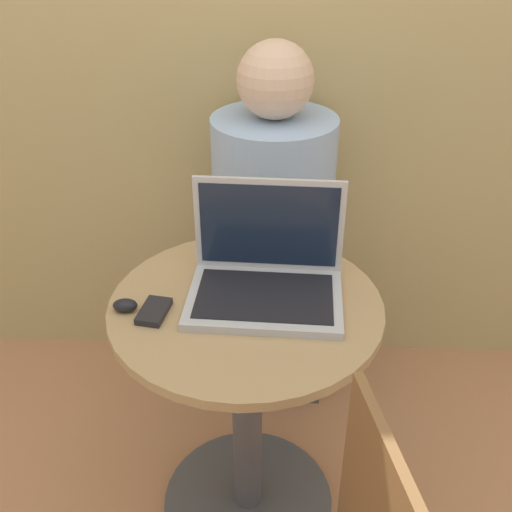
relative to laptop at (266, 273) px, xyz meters
name	(u,v)px	position (x,y,z in m)	size (l,w,h in m)	color
ground_plane	(248,501)	(-0.05, -0.04, -0.80)	(12.00, 12.00, 0.00)	tan
back_wall	(257,1)	(-0.05, 0.71, 0.50)	(7.00, 0.05, 2.60)	tan
round_table	(247,387)	(-0.05, -0.04, -0.33)	(0.66, 0.66, 0.75)	#4C4C51
laptop	(266,273)	(0.00, 0.00, 0.00)	(0.38, 0.27, 0.26)	#B7B7BC
cell_phone	(154,311)	(-0.26, -0.10, -0.05)	(0.08, 0.11, 0.02)	black
computer_mouse	(125,305)	(-0.33, -0.08, -0.04)	(0.06, 0.04, 0.03)	black
person_seated	(273,253)	(0.01, 0.57, -0.29)	(0.38, 0.60, 1.24)	#4C4742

